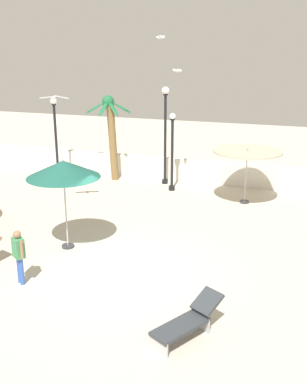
{
  "coord_description": "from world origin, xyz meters",
  "views": [
    {
      "loc": [
        4.93,
        -10.97,
        6.23
      ],
      "look_at": [
        0.0,
        3.42,
        1.4
      ],
      "focal_mm": 43.02,
      "sensor_mm": 36.0,
      "label": 1
    }
  ],
  "objects_px": {
    "patio_umbrella_1": "(247,153)",
    "seagull_0": "(160,37)",
    "seagull_2": "(54,98)",
    "guest_0": "(19,252)",
    "patio_umbrella_2": "(63,169)",
    "seagull_1": "(178,70)",
    "lounge_chair_1": "(188,320)",
    "lamp_post_1": "(165,128)",
    "palm_tree_0": "(111,127)",
    "lamp_post_0": "(172,151)",
    "lamp_post_3": "(56,135)"
  },
  "relations": [
    {
      "from": "patio_umbrella_1",
      "to": "seagull_0",
      "type": "bearing_deg",
      "value": 160.98
    },
    {
      "from": "seagull_2",
      "to": "guest_0",
      "type": "bearing_deg",
      "value": -71.7
    },
    {
      "from": "patio_umbrella_1",
      "to": "seagull_0",
      "type": "xyz_separation_m",
      "value": [
        -4.19,
        1.44,
        4.48
      ]
    },
    {
      "from": "patio_umbrella_2",
      "to": "patio_umbrella_1",
      "type": "bearing_deg",
      "value": 53.06
    },
    {
      "from": "patio_umbrella_2",
      "to": "seagull_1",
      "type": "distance_m",
      "value": 7.03
    },
    {
      "from": "lounge_chair_1",
      "to": "guest_0",
      "type": "bearing_deg",
      "value": 170.1
    },
    {
      "from": "seagull_2",
      "to": "lamp_post_1",
      "type": "bearing_deg",
      "value": 64.46
    },
    {
      "from": "patio_umbrella_2",
      "to": "lounge_chair_1",
      "type": "relative_size",
      "value": 1.55
    },
    {
      "from": "palm_tree_0",
      "to": "patio_umbrella_2",
      "type": "bearing_deg",
      "value": -76.44
    },
    {
      "from": "palm_tree_0",
      "to": "seagull_1",
      "type": "height_order",
      "value": "seagull_1"
    },
    {
      "from": "lamp_post_0",
      "to": "seagull_1",
      "type": "relative_size",
      "value": 3.27
    },
    {
      "from": "palm_tree_0",
      "to": "lamp_post_1",
      "type": "bearing_deg",
      "value": 2.67
    },
    {
      "from": "lamp_post_3",
      "to": "palm_tree_0",
      "type": "bearing_deg",
      "value": 20.2
    },
    {
      "from": "lounge_chair_1",
      "to": "seagull_1",
      "type": "height_order",
      "value": "seagull_1"
    },
    {
      "from": "lamp_post_0",
      "to": "lamp_post_3",
      "type": "distance_m",
      "value": 5.78
    },
    {
      "from": "seagull_1",
      "to": "seagull_2",
      "type": "relative_size",
      "value": 1.08
    },
    {
      "from": "palm_tree_0",
      "to": "lamp_post_1",
      "type": "distance_m",
      "value": 2.67
    },
    {
      "from": "lamp_post_3",
      "to": "patio_umbrella_1",
      "type": "bearing_deg",
      "value": -3.78
    },
    {
      "from": "palm_tree_0",
      "to": "seagull_0",
      "type": "relative_size",
      "value": 3.96
    },
    {
      "from": "palm_tree_0",
      "to": "guest_0",
      "type": "bearing_deg",
      "value": -79.86
    },
    {
      "from": "palm_tree_0",
      "to": "lounge_chair_1",
      "type": "height_order",
      "value": "palm_tree_0"
    },
    {
      "from": "lamp_post_3",
      "to": "seagull_2",
      "type": "bearing_deg",
      "value": -58.54
    },
    {
      "from": "patio_umbrella_1",
      "to": "seagull_0",
      "type": "height_order",
      "value": "seagull_0"
    },
    {
      "from": "lamp_post_3",
      "to": "seagull_0",
      "type": "bearing_deg",
      "value": 9.62
    },
    {
      "from": "patio_umbrella_1",
      "to": "lamp_post_3",
      "type": "xyz_separation_m",
      "value": [
        -9.14,
        0.6,
        0.08
      ]
    },
    {
      "from": "palm_tree_0",
      "to": "seagull_1",
      "type": "distance_m",
      "value": 4.9
    },
    {
      "from": "palm_tree_0",
      "to": "seagull_2",
      "type": "xyz_separation_m",
      "value": [
        0.13,
        -5.18,
        1.9
      ]
    },
    {
      "from": "guest_0",
      "to": "patio_umbrella_2",
      "type": "bearing_deg",
      "value": 89.11
    },
    {
      "from": "seagull_2",
      "to": "lamp_post_3",
      "type": "bearing_deg",
      "value": 121.46
    },
    {
      "from": "patio_umbrella_2",
      "to": "palm_tree_0",
      "type": "distance_m",
      "value": 8.09
    },
    {
      "from": "seagull_1",
      "to": "guest_0",
      "type": "bearing_deg",
      "value": -101.99
    },
    {
      "from": "patio_umbrella_1",
      "to": "lamp_post_3",
      "type": "relative_size",
      "value": 0.71
    },
    {
      "from": "patio_umbrella_2",
      "to": "seagull_2",
      "type": "xyz_separation_m",
      "value": [
        -1.76,
        2.68,
        1.85
      ]
    },
    {
      "from": "lamp_post_3",
      "to": "seagull_0",
      "type": "height_order",
      "value": "seagull_0"
    },
    {
      "from": "lamp_post_3",
      "to": "lounge_chair_1",
      "type": "xyz_separation_m",
      "value": [
        9.28,
        -10.34,
        -1.8
      ]
    },
    {
      "from": "patio_umbrella_2",
      "to": "palm_tree_0",
      "type": "relative_size",
      "value": 0.72
    },
    {
      "from": "patio_umbrella_1",
      "to": "patio_umbrella_2",
      "type": "height_order",
      "value": "patio_umbrella_2"
    },
    {
      "from": "lamp_post_0",
      "to": "seagull_0",
      "type": "xyz_separation_m",
      "value": [
        -0.81,
        0.74,
        4.78
      ]
    },
    {
      "from": "seagull_0",
      "to": "seagull_2",
      "type": "xyz_separation_m",
      "value": [
        -2.34,
        -5.11,
        -2.14
      ]
    },
    {
      "from": "lamp_post_0",
      "to": "lounge_chair_1",
      "type": "distance_m",
      "value": 11.11
    },
    {
      "from": "lounge_chair_1",
      "to": "seagull_2",
      "type": "distance_m",
      "value": 9.9
    },
    {
      "from": "lamp_post_1",
      "to": "seagull_0",
      "type": "relative_size",
      "value": 4.4
    },
    {
      "from": "guest_0",
      "to": "seagull_1",
      "type": "height_order",
      "value": "seagull_1"
    },
    {
      "from": "lamp_post_3",
      "to": "guest_0",
      "type": "relative_size",
      "value": 2.54
    },
    {
      "from": "lamp_post_0",
      "to": "seagull_2",
      "type": "distance_m",
      "value": 6.0
    },
    {
      "from": "guest_0",
      "to": "seagull_1",
      "type": "bearing_deg",
      "value": 78.01
    },
    {
      "from": "patio_umbrella_2",
      "to": "lounge_chair_1",
      "type": "xyz_separation_m",
      "value": [
        4.91,
        -3.39,
        -2.21
      ]
    },
    {
      "from": "palm_tree_0",
      "to": "guest_0",
      "type": "relative_size",
      "value": 2.61
    },
    {
      "from": "lamp_post_1",
      "to": "lounge_chair_1",
      "type": "xyz_separation_m",
      "value": [
        4.14,
        -11.37,
        -2.25
      ]
    },
    {
      "from": "patio_umbrella_1",
      "to": "patio_umbrella_2",
      "type": "relative_size",
      "value": 0.96
    }
  ]
}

